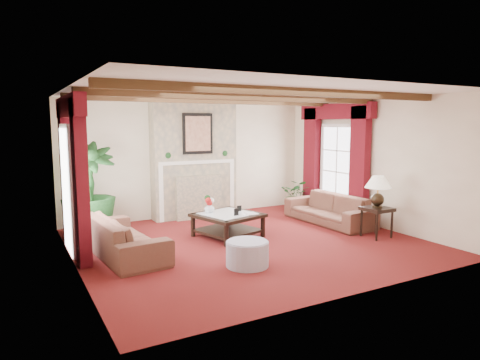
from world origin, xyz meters
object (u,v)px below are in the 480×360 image
sofa_right (329,204)px  side_table (376,222)px  sofa_left (123,230)px  potted_palm (89,209)px  ottoman (247,254)px  coffee_table (228,225)px

sofa_right → side_table: bearing=-0.5°
sofa_left → side_table: 4.71m
potted_palm → side_table: size_ratio=3.15×
side_table → ottoman: size_ratio=0.89×
ottoman → potted_palm: bearing=119.9°
potted_palm → coffee_table: potted_palm is taller
sofa_left → side_table: size_ratio=3.82×
sofa_right → ottoman: bearing=-63.1°
sofa_right → potted_palm: (-4.78, 1.48, 0.09)m
sofa_right → side_table: sofa_right is taller
sofa_left → ottoman: sofa_left is taller
ottoman → sofa_left: bearing=135.6°
side_table → potted_palm: bearing=149.5°
sofa_right → potted_palm: potted_palm is taller
sofa_left → coffee_table: size_ratio=2.03×
side_table → sofa_left: bearing=165.0°
potted_palm → sofa_right: bearing=-17.1°
sofa_left → side_table: bearing=-110.1°
potted_palm → side_table: 5.59m
sofa_right → potted_palm: 5.01m
sofa_left → potted_palm: potted_palm is taller
sofa_left → potted_palm: (-0.27, 1.62, 0.09)m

